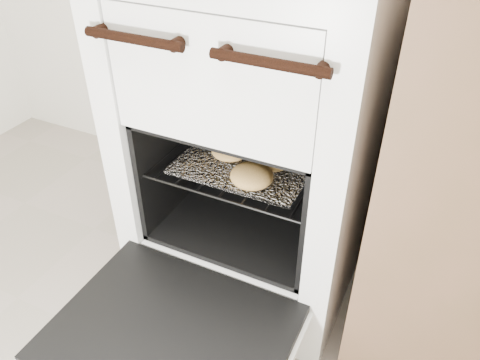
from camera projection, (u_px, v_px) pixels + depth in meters
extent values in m
cube|color=white|center=(265.00, 132.00, 1.28)|extent=(0.60, 0.64, 0.92)
cylinder|color=black|center=(133.00, 39.00, 0.88)|extent=(0.22, 0.02, 0.02)
cylinder|color=black|center=(269.00, 63.00, 0.79)|extent=(0.22, 0.02, 0.02)
cube|color=black|center=(170.00, 333.00, 1.04)|extent=(0.52, 0.40, 0.02)
cube|color=white|center=(171.00, 338.00, 1.05)|extent=(0.54, 0.42, 0.02)
cylinder|color=black|center=(184.00, 139.00, 1.32)|extent=(0.01, 0.42, 0.01)
cylinder|color=black|center=(331.00, 177.00, 1.16)|extent=(0.01, 0.42, 0.01)
cylinder|color=black|center=(218.00, 198.00, 1.09)|extent=(0.43, 0.01, 0.01)
cylinder|color=black|center=(281.00, 124.00, 1.39)|extent=(0.43, 0.01, 0.01)
cylinder|color=black|center=(195.00, 142.00, 1.30)|extent=(0.01, 0.40, 0.01)
cylinder|color=black|center=(213.00, 147.00, 1.28)|extent=(0.01, 0.40, 0.01)
cylinder|color=black|center=(233.00, 152.00, 1.26)|extent=(0.01, 0.40, 0.01)
cylinder|color=black|center=(253.00, 157.00, 1.24)|extent=(0.01, 0.40, 0.01)
cylinder|color=black|center=(274.00, 162.00, 1.22)|extent=(0.01, 0.40, 0.01)
cylinder|color=black|center=(295.00, 168.00, 1.20)|extent=(0.01, 0.40, 0.01)
cylinder|color=black|center=(318.00, 174.00, 1.18)|extent=(0.01, 0.40, 0.01)
cube|color=white|center=(250.00, 159.00, 1.22)|extent=(0.34, 0.30, 0.01)
ellipsoid|color=#D6AC55|center=(244.00, 139.00, 1.25)|extent=(0.14, 0.14, 0.05)
ellipsoid|color=#D6AC55|center=(295.00, 153.00, 1.20)|extent=(0.12, 0.12, 0.04)
ellipsoid|color=#D6AC55|center=(230.00, 150.00, 1.21)|extent=(0.14, 0.14, 0.04)
ellipsoid|color=#D6AC55|center=(233.00, 146.00, 1.22)|extent=(0.11, 0.11, 0.05)
ellipsoid|color=#D6AC55|center=(272.00, 157.00, 1.17)|extent=(0.15, 0.15, 0.05)
ellipsoid|color=#D6AC55|center=(252.00, 176.00, 1.11)|extent=(0.13, 0.13, 0.05)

